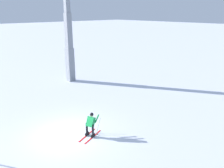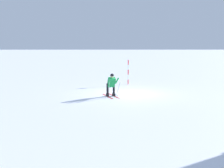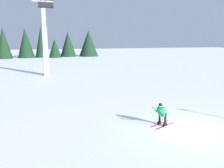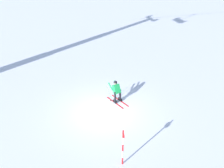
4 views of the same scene
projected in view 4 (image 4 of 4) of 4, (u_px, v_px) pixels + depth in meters
ground_plane at (104, 112)px, 15.98m from camera, size 260.00×260.00×0.00m
skier_carving_main at (116, 90)px, 16.72m from camera, size 1.09×1.78×1.52m
trail_marker_pole at (123, 146)px, 11.79m from camera, size 0.07×0.28×1.94m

